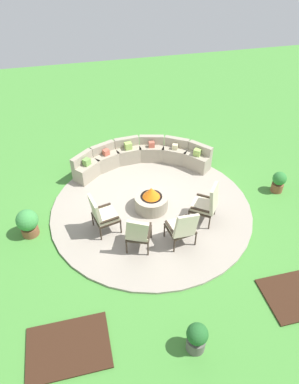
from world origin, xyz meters
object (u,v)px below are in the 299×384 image
(lounge_chair_back_left, at_px, (182,227))
(potted_plant_2, at_px, (28,222))
(lounge_chair_front_left, at_px, (102,214))
(potted_plant_0, at_px, (197,338))
(fire_pit, at_px, (151,200))
(lounge_chair_front_right, at_px, (138,232))
(lounge_chair_back_right, at_px, (207,203))
(curved_stone_bench, at_px, (141,157))
(potted_plant_1, at_px, (279,181))

(lounge_chair_back_left, xyz_separation_m, potted_plant_2, (-3.57, 1.24, -0.20))
(lounge_chair_front_left, height_order, potted_plant_2, lounge_chair_front_left)
(lounge_chair_front_left, bearing_deg, potted_plant_2, -114.98)
(lounge_chair_front_left, xyz_separation_m, potted_plant_0, (1.25, -3.39, -0.25))
(fire_pit, distance_m, potted_plant_0, 3.93)
(lounge_chair_front_left, distance_m, lounge_chair_back_left, 1.97)
(lounge_chair_front_right, height_order, lounge_chair_back_right, lounge_chair_back_right)
(curved_stone_bench, relative_size, potted_plant_0, 6.11)
(lounge_chair_front_right, distance_m, potted_plant_2, 2.79)
(potted_plant_1, relative_size, potted_plant_2, 0.86)
(lounge_chair_back_right, height_order, potted_plant_0, lounge_chair_back_right)
(curved_stone_bench, xyz_separation_m, potted_plant_0, (-0.29, -5.94, -0.02))
(lounge_chair_front_left, xyz_separation_m, potted_plant_2, (-1.80, 0.37, -0.22))
(fire_pit, bearing_deg, potted_plant_0, -91.76)
(fire_pit, height_order, potted_plant_0, fire_pit)
(lounge_chair_back_left, height_order, potted_plant_2, lounge_chair_back_left)
(curved_stone_bench, xyz_separation_m, potted_plant_1, (3.55, -2.09, -0.03))
(lounge_chair_back_left, bearing_deg, lounge_chair_front_left, 144.45)
(curved_stone_bench, relative_size, lounge_chair_front_right, 4.03)
(lounge_chair_front_left, distance_m, lounge_chair_front_right, 1.08)
(lounge_chair_back_left, distance_m, potted_plant_1, 3.59)
(potted_plant_2, bearing_deg, lounge_chair_back_right, -7.88)
(lounge_chair_front_left, distance_m, potted_plant_2, 1.85)
(fire_pit, distance_m, curved_stone_bench, 2.02)
(lounge_chair_front_right, bearing_deg, fire_pit, 85.78)
(lounge_chair_back_right, bearing_deg, curved_stone_bench, 57.42)
(lounge_chair_back_right, relative_size, potted_plant_0, 1.66)
(lounge_chair_front_right, xyz_separation_m, lounge_chair_back_left, (1.04, -0.09, 0.00))
(lounge_chair_front_right, bearing_deg, potted_plant_2, 177.02)
(lounge_chair_front_left, height_order, lounge_chair_front_right, lounge_chair_front_left)
(curved_stone_bench, bearing_deg, lounge_chair_front_left, -121.17)
(curved_stone_bench, xyz_separation_m, lounge_chair_front_left, (-1.54, -2.55, 0.24))
(lounge_chair_back_right, bearing_deg, potted_plant_2, 118.39)
(lounge_chair_front_right, distance_m, lounge_chair_back_left, 1.04)
(lounge_chair_front_left, bearing_deg, lounge_chair_front_right, 29.53)
(curved_stone_bench, distance_m, lounge_chair_front_left, 2.99)
(lounge_chair_front_left, bearing_deg, fire_pit, 97.88)
(lounge_chair_back_right, xyz_separation_m, potted_plant_2, (-4.42, 0.61, -0.23))
(lounge_chair_front_left, distance_m, lounge_chair_back_right, 2.63)
(potted_plant_2, bearing_deg, potted_plant_0, -50.96)
(lounge_chair_back_left, bearing_deg, lounge_chair_back_right, 27.25)
(curved_stone_bench, distance_m, potted_plant_0, 5.95)
(curved_stone_bench, height_order, lounge_chair_back_right, lounge_chair_back_right)
(fire_pit, relative_size, lounge_chair_front_right, 0.86)
(fire_pit, height_order, lounge_chair_back_left, lounge_chair_back_left)
(lounge_chair_front_left, relative_size, potted_plant_2, 1.47)
(fire_pit, xyz_separation_m, curved_stone_bench, (0.17, 2.01, 0.06))
(lounge_chair_front_left, relative_size, potted_plant_1, 1.70)
(lounge_chair_back_right, bearing_deg, lounge_chair_back_left, 162.71)
(lounge_chair_back_left, distance_m, potted_plant_2, 3.78)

